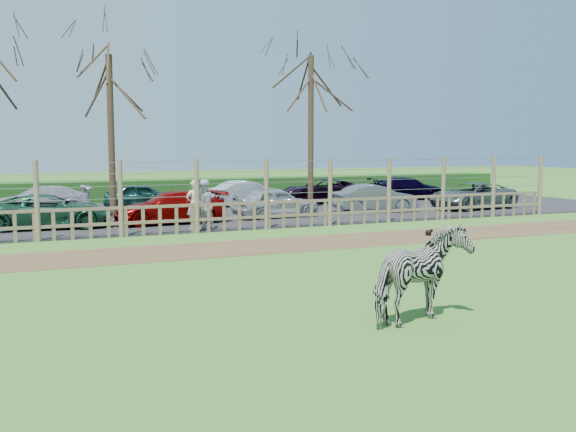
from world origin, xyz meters
name	(u,v)px	position (x,y,z in m)	size (l,w,h in m)	color
ground	(290,278)	(0.00, 0.00, 0.00)	(120.00, 120.00, 0.00)	#699D46
dirt_strip	(229,248)	(0.00, 4.50, 0.01)	(34.00, 2.80, 0.01)	brown
asphalt	(158,214)	(0.00, 14.50, 0.02)	(44.00, 13.00, 0.04)	#232326
hedge	(131,191)	(0.00, 21.50, 0.55)	(46.00, 2.00, 1.10)	#1E4716
fence	(197,209)	(0.00, 8.00, 0.80)	(30.16, 0.16, 2.50)	brown
tree_mid	(110,96)	(-2.00, 13.50, 4.87)	(4.80, 4.80, 6.83)	#3D2B1E
tree_right	(311,95)	(7.00, 14.00, 5.24)	(4.80, 4.80, 7.35)	#3D2B1E
zebra	(422,275)	(0.60, -4.15, 0.81)	(0.87, 1.92, 1.62)	gray
visitor_a	(194,205)	(0.09, 8.67, 0.90)	(0.63, 0.41, 1.72)	beige
visitor_b	(203,205)	(0.38, 8.56, 0.90)	(0.84, 0.65, 1.72)	silver
crow	(429,233)	(6.80, 4.39, 0.11)	(0.27, 0.20, 0.22)	black
car_2	(49,211)	(-4.53, 11.04, 0.64)	(1.99, 4.32, 1.20)	#1E4E34
car_3	(170,207)	(-0.30, 10.70, 0.64)	(1.68, 4.13, 1.20)	#850604
car_4	(276,202)	(4.09, 11.08, 0.64)	(1.42, 3.52, 1.20)	#ACB5B9
car_5	(375,198)	(8.88, 11.34, 0.64)	(1.27, 3.64, 1.20)	#585E68
car_6	(472,196)	(13.71, 10.80, 0.64)	(1.99, 4.32, 1.20)	#4F5D5E
car_9	(39,200)	(-4.70, 15.93, 0.64)	(1.68, 4.13, 1.20)	#BBB1BC
car_10	(143,197)	(-0.30, 16.20, 0.64)	(1.42, 3.52, 1.20)	#1A4038
car_11	(247,193)	(4.73, 16.38, 0.64)	(1.27, 3.64, 1.20)	#B0BFC1
car_12	(322,191)	(8.73, 16.38, 0.64)	(1.99, 4.32, 1.20)	black
car_13	(407,188)	(13.77, 16.25, 0.64)	(1.68, 4.13, 1.20)	black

